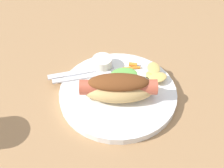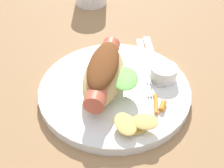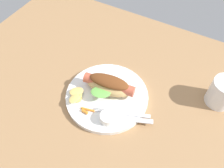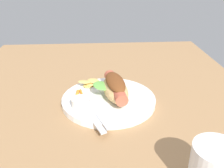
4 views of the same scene
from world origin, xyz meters
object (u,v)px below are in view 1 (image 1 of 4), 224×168
knife (81,72)px  chips_pile (155,75)px  hot_dog (118,87)px  carrot_garnish (132,66)px  plate (118,94)px  sauce_ramekin (102,62)px  fork (88,76)px

knife → chips_pile: 16.99cm
hot_dog → knife: 11.78cm
carrot_garnish → knife: bearing=-164.2°
plate → carrot_garnish: (2.39, 8.04, 1.18)cm
sauce_ramekin → chips_pile: bearing=-9.9°
plate → sauce_ramekin: bearing=121.6°
fork → knife: size_ratio=1.05×
sauce_ramekin → carrot_garnish: bearing=4.9°
sauce_ramekin → knife: sauce_ramekin is taller
chips_pile → sauce_ramekin: bearing=170.1°
hot_dog → chips_pile: bearing=35.1°
sauce_ramekin → carrot_garnish: 7.06cm
hot_dog → sauce_ramekin: bearing=110.1°
plate → hot_dog: size_ratio=1.57×
plate → knife: (-9.18, 4.76, 0.98)cm
sauce_ramekin → knife: (-4.58, -2.69, -1.07)cm
knife → plate: bearing=-49.4°
hot_dog → fork: bearing=137.7°
fork → knife: 2.20cm
knife → carrot_garnish: bearing=-6.2°
sauce_ramekin → carrot_garnish: size_ratio=1.10×
hot_dog → carrot_garnish: size_ratio=3.93×
carrot_garnish → plate: bearing=-106.5°
plate → chips_pile: 9.57cm
hot_dog → carrot_garnish: bearing=69.9°
knife → sauce_ramekin: bearing=8.4°
plate → carrot_garnish: bearing=73.5°
plate → fork: (-7.37, 3.51, 1.00)cm
knife → hot_dog: bearing=-56.5°
sauce_ramekin → chips_pile: 12.58cm
plate → carrot_garnish: size_ratio=6.18×
plate → sauce_ramekin: size_ratio=5.61×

